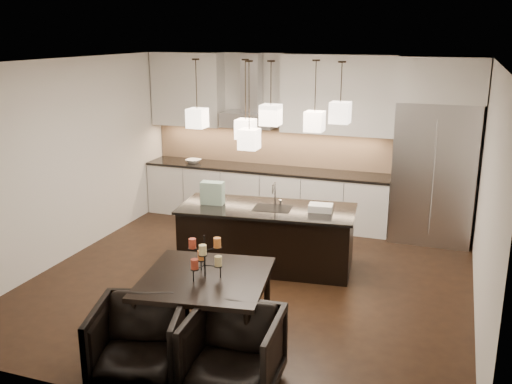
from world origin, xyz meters
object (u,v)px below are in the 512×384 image
(island_body, at_px, (267,238))
(armchair_right, at_px, (234,353))
(refrigerator, at_px, (434,173))
(dining_table, at_px, (206,310))
(armchair_left, at_px, (139,343))

(island_body, relative_size, armchair_right, 2.77)
(refrigerator, bearing_deg, dining_table, -116.71)
(refrigerator, relative_size, armchair_right, 2.59)
(armchair_left, relative_size, armchair_right, 1.01)
(armchair_left, bearing_deg, dining_table, 52.80)
(refrigerator, distance_m, armchair_right, 4.92)
(refrigerator, bearing_deg, armchair_left, -115.76)
(refrigerator, distance_m, armchair_left, 5.37)
(refrigerator, distance_m, island_body, 2.84)
(island_body, height_order, armchair_left, island_body)
(island_body, xyz_separation_m, armchair_left, (-0.25, -2.96, -0.02))
(refrigerator, distance_m, dining_table, 4.52)
(refrigerator, height_order, armchair_left, refrigerator)
(armchair_right, bearing_deg, refrigerator, 69.01)
(refrigerator, xyz_separation_m, island_body, (-2.06, -1.84, -0.67))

